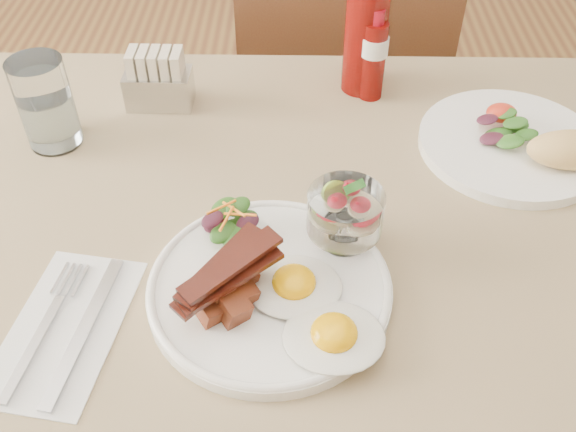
# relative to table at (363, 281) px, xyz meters

# --- Properties ---
(table) EXTENTS (1.33, 0.88, 0.75)m
(table) POSITION_rel_table_xyz_m (0.00, 0.00, 0.00)
(table) COLOR #503119
(table) RESTS_ON ground
(chair_far) EXTENTS (0.42, 0.42, 0.93)m
(chair_far) POSITION_rel_table_xyz_m (0.00, 0.66, -0.14)
(chair_far) COLOR #503119
(chair_far) RESTS_ON ground
(main_plate) EXTENTS (0.28, 0.28, 0.02)m
(main_plate) POSITION_rel_table_xyz_m (-0.12, -0.09, 0.10)
(main_plate) COLOR white
(main_plate) RESTS_ON table
(fried_eggs) EXTENTS (0.18, 0.20, 0.03)m
(fried_eggs) POSITION_rel_table_xyz_m (-0.07, -0.14, 0.11)
(fried_eggs) COLOR silver
(fried_eggs) RESTS_ON main_plate
(bacon_potato_pile) EXTENTS (0.12, 0.12, 0.06)m
(bacon_potato_pile) POSITION_rel_table_xyz_m (-0.17, -0.12, 0.13)
(bacon_potato_pile) COLOR maroon
(bacon_potato_pile) RESTS_ON main_plate
(side_salad) EXTENTS (0.08, 0.07, 0.04)m
(side_salad) POSITION_rel_table_xyz_m (-0.17, -0.01, 0.12)
(side_salad) COLOR #1E4712
(side_salad) RESTS_ON main_plate
(fruit_cup) EXTENTS (0.09, 0.09, 0.09)m
(fruit_cup) POSITION_rel_table_xyz_m (-0.03, -0.03, 0.15)
(fruit_cup) COLOR white
(fruit_cup) RESTS_ON main_plate
(second_plate) EXTENTS (0.27, 0.26, 0.07)m
(second_plate) POSITION_rel_table_xyz_m (0.23, 0.17, 0.11)
(second_plate) COLOR white
(second_plate) RESTS_ON table
(ketchup_bottle) EXTENTS (0.07, 0.07, 0.20)m
(ketchup_bottle) POSITION_rel_table_xyz_m (0.01, 0.34, 0.18)
(ketchup_bottle) COLOR #580705
(ketchup_bottle) RESTS_ON table
(hot_sauce_bottle) EXTENTS (0.05, 0.05, 0.15)m
(hot_sauce_bottle) POSITION_rel_table_xyz_m (0.02, 0.32, 0.16)
(hot_sauce_bottle) COLOR #580705
(hot_sauce_bottle) RESTS_ON table
(sugar_caddy) EXTENTS (0.10, 0.06, 0.09)m
(sugar_caddy) POSITION_rel_table_xyz_m (-0.31, 0.29, 0.13)
(sugar_caddy) COLOR silver
(sugar_caddy) RESTS_ON table
(water_glass) EXTENTS (0.08, 0.08, 0.13)m
(water_glass) POSITION_rel_table_xyz_m (-0.45, 0.19, 0.15)
(water_glass) COLOR white
(water_glass) RESTS_ON table
(napkin_cutlery) EXTENTS (0.15, 0.23, 0.01)m
(napkin_cutlery) POSITION_rel_table_xyz_m (-0.34, -0.15, 0.09)
(napkin_cutlery) COLOR white
(napkin_cutlery) RESTS_ON table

